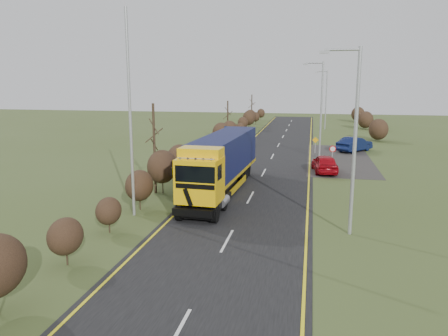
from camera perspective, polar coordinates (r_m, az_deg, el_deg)
ground at (r=24.78m, az=2.17°, el=-6.28°), size 160.00×160.00×0.00m
road at (r=34.35m, az=4.85°, el=-1.29°), size 8.00×120.00×0.02m
layby at (r=44.05m, az=14.79°, el=1.18°), size 6.00×18.00×0.02m
lane_markings at (r=34.05m, az=4.79°, el=-1.37°), size 7.52×116.00×0.01m
hedgerow at (r=33.22m, az=-5.86°, el=1.09°), size 2.24×102.04×6.05m
lorry at (r=29.32m, az=-0.38°, el=0.98°), size 2.93×14.17×3.92m
car_red_hatchback at (r=37.08m, az=13.02°, el=0.57°), size 2.32×4.62×1.51m
car_blue_sedan at (r=48.92m, az=16.69°, el=2.97°), size 4.17×4.78×1.56m
streetlight_near at (r=21.75m, az=16.48°, el=4.25°), size 1.93×0.18×9.06m
streetlight_mid at (r=43.50m, az=12.45°, el=7.96°), size 1.97×0.19×9.29m
streetlight_far at (r=70.17m, az=13.11°, el=8.99°), size 1.92×0.18×9.02m
left_pole at (r=24.40m, az=-12.16°, el=6.72°), size 0.16×0.16×11.28m
speed_sign at (r=38.67m, az=13.99°, el=1.92°), size 0.56×0.10×2.03m
warning_board at (r=46.67m, az=11.84°, el=3.15°), size 0.66×0.11×1.74m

